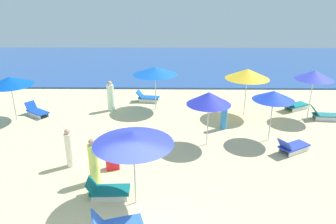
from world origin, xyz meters
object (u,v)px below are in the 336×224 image
(beachgoer_2, at_px, (69,149))
(lounge_chair_3_1, at_px, (324,115))
(lounge_chair_4_0, at_px, (292,147))
(beachgoer_1, at_px, (94,162))
(umbrella_5, at_px, (133,138))
(beachgoer_0, at_px, (224,115))
(lounge_chair_3_0, at_px, (295,105))
(umbrella_1, at_px, (10,81))
(umbrella_0, at_px, (209,98))
(beachgoer_3, at_px, (111,97))
(cooler_box_0, at_px, (113,164))
(lounge_chair_7_0, at_px, (147,97))
(umbrella_2, at_px, (247,74))
(umbrella_4, at_px, (274,96))
(lounge_chair_5_1, at_px, (107,190))
(umbrella_7, at_px, (155,71))
(umbrella_3, at_px, (314,75))
(lounge_chair_1_0, at_px, (37,111))

(beachgoer_2, bearing_deg, lounge_chair_3_1, -6.84)
(lounge_chair_4_0, xyz_separation_m, beachgoer_1, (-7.85, -2.35, 0.56))
(umbrella_5, distance_m, beachgoer_0, 7.17)
(lounge_chair_3_0, distance_m, lounge_chair_4_0, 5.47)
(umbrella_1, relative_size, umbrella_5, 0.92)
(umbrella_0, height_order, beachgoer_3, umbrella_0)
(beachgoer_3, xyz_separation_m, cooler_box_0, (1.19, -6.30, -0.58))
(lounge_chair_3_1, bearing_deg, lounge_chair_7_0, 79.53)
(umbrella_2, distance_m, beachgoer_0, 2.81)
(umbrella_4, bearing_deg, cooler_box_0, -158.94)
(lounge_chair_7_0, xyz_separation_m, beachgoer_2, (-2.43, -7.64, 0.49))
(lounge_chair_5_1, xyz_separation_m, umbrella_7, (1.22, 8.30, 2.01))
(beachgoer_3, relative_size, cooler_box_0, 3.46)
(umbrella_2, distance_m, umbrella_3, 3.32)
(lounge_chair_4_0, distance_m, beachgoer_1, 8.21)
(beachgoer_0, bearing_deg, beachgoer_1, 49.18)
(lounge_chair_1_0, height_order, beachgoer_1, beachgoer_1)
(lounge_chair_3_1, bearing_deg, beachgoer_1, 124.62)
(umbrella_7, distance_m, beachgoer_3, 2.93)
(beachgoer_1, distance_m, beachgoer_2, 1.64)
(umbrella_5, height_order, lounge_chair_7_0, umbrella_5)
(umbrella_2, xyz_separation_m, beachgoer_0, (-1.40, -1.83, -1.59))
(umbrella_4, relative_size, beachgoer_2, 1.48)
(umbrella_1, bearing_deg, umbrella_5, -44.36)
(lounge_chair_7_0, height_order, beachgoer_1, beachgoer_1)
(lounge_chair_1_0, distance_m, umbrella_2, 11.54)
(lounge_chair_3_1, bearing_deg, umbrella_7, 86.30)
(umbrella_0, relative_size, umbrella_1, 1.05)
(beachgoer_1, bearing_deg, lounge_chair_3_1, 140.08)
(umbrella_3, distance_m, cooler_box_0, 11.07)
(umbrella_3, relative_size, lounge_chair_5_1, 1.85)
(lounge_chair_7_0, relative_size, beachgoer_1, 0.84)
(umbrella_7, height_order, lounge_chair_7_0, umbrella_7)
(umbrella_3, height_order, lounge_chair_3_0, umbrella_3)
(umbrella_4, xyz_separation_m, lounge_chair_4_0, (0.68, -1.14, -1.89))
(umbrella_0, bearing_deg, umbrella_3, 28.55)
(beachgoer_1, bearing_deg, lounge_chair_4_0, 127.73)
(beachgoer_1, height_order, beachgoer_2, beachgoer_1)
(umbrella_4, relative_size, cooler_box_0, 4.71)
(umbrella_2, bearing_deg, umbrella_4, -81.23)
(lounge_chair_3_1, relative_size, beachgoer_0, 1.00)
(umbrella_4, xyz_separation_m, lounge_chair_7_0, (-5.96, 5.25, -1.88))
(lounge_chair_3_0, bearing_deg, umbrella_7, 60.12)
(umbrella_7, bearing_deg, umbrella_5, -91.49)
(umbrella_7, relative_size, beachgoer_2, 1.56)
(lounge_chair_1_0, relative_size, umbrella_5, 0.59)
(umbrella_3, xyz_separation_m, umbrella_5, (-8.41, -7.28, -0.06))
(lounge_chair_7_0, xyz_separation_m, cooler_box_0, (-0.75, -7.83, -0.05))
(umbrella_0, height_order, umbrella_5, umbrella_5)
(lounge_chair_4_0, distance_m, beachgoer_2, 9.16)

